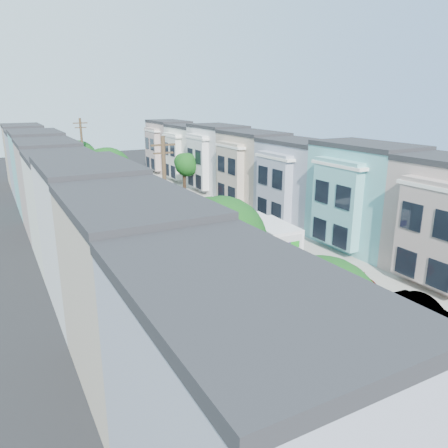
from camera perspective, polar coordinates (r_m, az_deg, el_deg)
name	(u,v)px	position (r m, az deg, el deg)	size (l,w,h in m)	color
ground	(262,280)	(31.33, 5.00, -7.24)	(160.00, 160.00, 0.00)	black
road_slab	(180,226)	(43.84, -5.82, -0.29)	(12.00, 70.00, 0.02)	black
curb_left	(120,234)	(41.99, -13.45, -1.32)	(0.30, 70.00, 0.15)	gray
curb_right	(232,218)	(46.37, 1.08, 0.81)	(0.30, 70.00, 0.15)	gray
sidewalk_left	(106,236)	(41.70, -15.16, -1.57)	(2.60, 70.00, 0.15)	gray
sidewalk_right	(243,216)	(47.01, 2.46, 1.01)	(2.60, 70.00, 0.15)	gray
centerline	(180,226)	(43.84, -5.82, -0.30)	(0.12, 70.00, 0.01)	gold
townhouse_row_left	(63,244)	(41.10, -20.30, -2.41)	(5.00, 70.00, 8.50)	#969BAC
townhouse_row_right	(272,213)	(49.02, 6.28, 1.48)	(5.00, 70.00, 8.50)	#969BAC
tree_a	(318,318)	(16.42, 12.20, -11.94)	(4.50, 4.50, 7.10)	black
tree_b	(220,243)	(21.94, -0.56, -2.51)	(4.70, 4.70, 7.79)	black
tree_c	(149,209)	(31.75, -9.78, 1.95)	(4.70, 4.70, 7.11)	black
tree_d	(107,173)	(42.69, -15.04, 6.47)	(4.70, 4.70, 7.96)	black
tree_e	(78,160)	(56.83, -18.56, 7.95)	(4.70, 4.70, 7.38)	black
tree_far_r	(186,165)	(58.17, -4.98, 7.68)	(3.10, 3.10, 5.37)	black
utility_pole_near	(166,214)	(28.58, -7.61, 1.29)	(1.60, 0.26, 10.00)	#42301E
utility_pole_far	(84,163)	(53.26, -17.85, 7.65)	(1.60, 0.26, 10.00)	#42301E
fedex_truck	(265,238)	(34.20, 5.40, -1.90)	(2.63, 6.84, 3.28)	silver
lead_sedan	(225,230)	(39.88, 0.08, -0.85)	(1.49, 4.23, 1.41)	black
parked_left_b	(253,329)	(23.70, 3.79, -13.51)	(1.52, 4.32, 1.44)	black
parked_left_c	(193,279)	(29.73, -4.07, -7.22)	(1.35, 3.83, 1.28)	silver
parked_left_d	(147,239)	(38.03, -10.05, -1.93)	(2.45, 5.32, 1.48)	#601908
parked_right_a	(422,310)	(28.10, 24.44, -10.15)	(1.41, 3.99, 1.33)	slate
parked_right_b	(350,275)	(31.46, 16.16, -6.39)	(1.63, 4.25, 1.38)	silver
parked_right_c	(216,211)	(47.03, -1.08, 1.77)	(1.40, 3.96, 1.32)	black
parked_right_d	(175,190)	(57.31, -6.45, 4.37)	(1.65, 4.30, 1.39)	black
motorcycle	(443,322)	(27.84, 26.72, -11.34)	(0.26, 1.86, 0.74)	black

